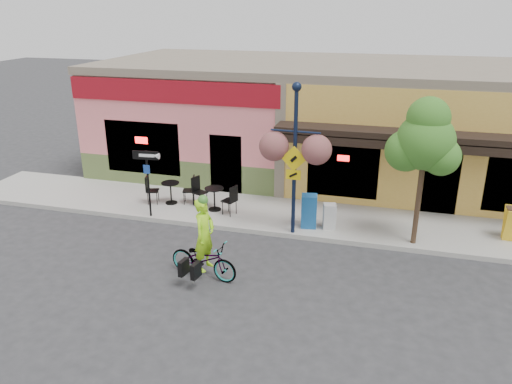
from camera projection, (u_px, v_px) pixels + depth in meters
The scene contains 13 objects.
ground at pixel (286, 246), 14.69m from camera, with size 90.00×90.00×0.00m, color #2D2D30.
sidewalk at pixel (299, 217), 16.47m from camera, with size 24.00×3.00×0.15m, color #9E9B93.
curb at pixel (290, 235), 15.16m from camera, with size 24.00×0.12×0.15m, color #A8A59E.
building at pixel (325, 118), 20.66m from camera, with size 18.20×8.20×4.50m, color #EC747A, non-canonical shape.
bicycle at pixel (204, 259), 12.86m from camera, with size 0.66×1.91×1.00m, color maroon.
cyclist_rider at pixel (205, 244), 12.68m from camera, with size 0.70×0.46×1.92m, color #A7F71A.
lamp_post at pixel (295, 161), 14.41m from camera, with size 1.45×0.58×4.54m, color #101A32, non-canonical shape.
one_way_sign at pixel (148, 184), 15.99m from camera, with size 0.85×0.19×2.22m, color black, non-canonical shape.
cafe_set_left at pixel (171, 190), 17.24m from camera, with size 1.66×0.83×1.00m, color black, non-canonical shape.
cafe_set_right at pixel (214, 196), 16.67m from camera, with size 1.71×0.85×1.03m, color black, non-canonical shape.
newspaper_box_blue at pixel (309, 211), 15.40m from camera, with size 0.47×0.42×1.05m, color #185290, non-canonical shape.
newspaper_box_grey at pixel (329, 216), 15.33m from camera, with size 0.37×0.34×0.80m, color #B9B9B9, non-canonical shape.
street_tree at pixel (422, 172), 13.79m from camera, with size 1.68×1.68×4.31m, color #3D7A26, non-canonical shape.
Camera 1 is at (2.61, -12.95, 6.67)m, focal length 35.00 mm.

